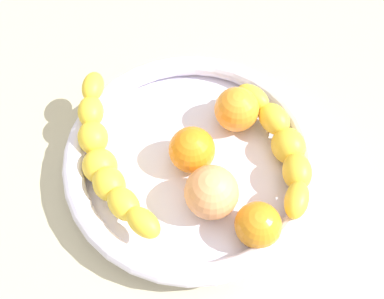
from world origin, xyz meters
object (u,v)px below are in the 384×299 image
banana_draped_right (283,145)px  orange_mid_left (189,149)px  banana_draped_left (105,157)px  orange_front (237,109)px  orange_mid_right (258,225)px  peach_blush (212,192)px  fruit_bowl (192,159)px

banana_draped_right → orange_mid_left: 11.82cm
banana_draped_left → orange_front: orange_front is taller
orange_mid_left → orange_mid_right: size_ratio=1.09×
peach_blush → banana_draped_left: bearing=150.7°
orange_front → peach_blush: (-5.52, -11.32, 0.27)cm
orange_mid_left → peach_blush: peach_blush is taller
fruit_bowl → orange_front: (6.81, 5.09, 2.46)cm
orange_mid_right → peach_blush: size_ratio=0.83×
fruit_bowl → orange_mid_right: bearing=-61.7°
orange_mid_left → orange_mid_right: orange_mid_left is taller
fruit_bowl → peach_blush: (1.30, -6.23, 2.74)cm
banana_draped_left → orange_front: (17.58, 4.54, -0.20)cm
banana_draped_left → peach_blush: (12.06, -6.78, 0.08)cm
banana_draped_right → orange_mid_right: size_ratio=3.85×
banana_draped_right → orange_mid_left: bearing=174.2°
banana_draped_right → banana_draped_left: bearing=175.9°
peach_blush → fruit_bowl: bearing=101.7°
banana_draped_right → peach_blush: bearing=-153.0°
banana_draped_left → orange_mid_right: size_ratio=4.64×
fruit_bowl → banana_draped_left: (-10.77, 0.55, 2.66)cm
orange_mid_left → banana_draped_right: bearing=-5.8°
orange_mid_right → peach_blush: 6.48cm
banana_draped_left → banana_draped_right: 22.28cm
banana_draped_right → peach_blush: (-10.15, -5.17, 0.49)cm
orange_front → orange_mid_left: 8.68cm
fruit_bowl → orange_mid_left: size_ratio=5.60×
fruit_bowl → banana_draped_right: bearing=-5.3°
orange_front → fruit_bowl: bearing=-143.2°
fruit_bowl → banana_draped_left: 11.10cm
fruit_bowl → orange_front: orange_front is taller
banana_draped_right → peach_blush: peach_blush is taller
banana_draped_left → banana_draped_right: size_ratio=1.21×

